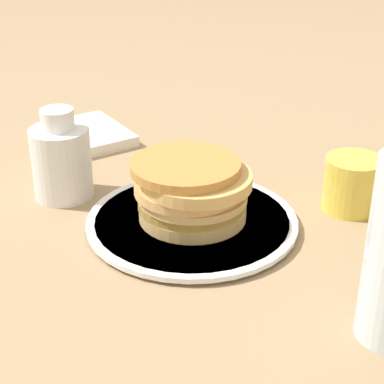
{
  "coord_description": "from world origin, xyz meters",
  "views": [
    {
      "loc": [
        0.72,
        -0.3,
        0.45
      ],
      "look_at": [
        -0.02,
        -0.03,
        0.05
      ],
      "focal_mm": 60.0,
      "sensor_mm": 36.0,
      "label": 1
    }
  ],
  "objects": [
    {
      "name": "ground_plane",
      "position": [
        0.0,
        0.0,
        0.0
      ],
      "size": [
        4.0,
        4.0,
        0.0
      ],
      "primitive_type": "plane",
      "color": "#9E7F5B"
    },
    {
      "name": "juice_glass",
      "position": [
        0.02,
        0.21,
        0.04
      ],
      "size": [
        0.08,
        0.08,
        0.08
      ],
      "color": "yellow",
      "rests_on": "ground_plane"
    },
    {
      "name": "pancake_stack",
      "position": [
        -0.02,
        -0.03,
        0.06
      ],
      "size": [
        0.16,
        0.16,
        0.09
      ],
      "color": "tan",
      "rests_on": "plate"
    },
    {
      "name": "plate",
      "position": [
        -0.02,
        -0.03,
        0.01
      ],
      "size": [
        0.3,
        0.3,
        0.01
      ],
      "color": "white",
      "rests_on": "ground_plane"
    },
    {
      "name": "cream_jug",
      "position": [
        -0.17,
        -0.18,
        0.06
      ],
      "size": [
        0.09,
        0.09,
        0.14
      ],
      "color": "white",
      "rests_on": "ground_plane"
    },
    {
      "name": "napkin",
      "position": [
        -0.38,
        -0.09,
        0.01
      ],
      "size": [
        0.19,
        0.15,
        0.02
      ],
      "color": "white",
      "rests_on": "ground_plane"
    }
  ]
}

